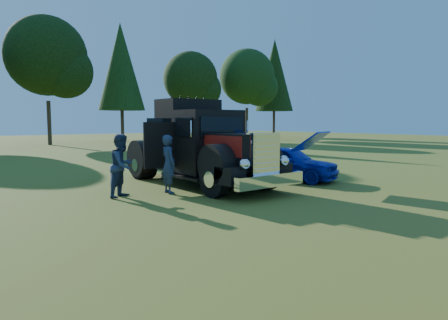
% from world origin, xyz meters
% --- Properties ---
extents(ground, '(120.00, 120.00, 0.00)m').
position_xyz_m(ground, '(0.00, 0.00, 0.00)').
color(ground, '#3F601C').
rests_on(ground, ground).
extents(diamond_t_truck, '(3.38, 7.16, 3.00)m').
position_xyz_m(diamond_t_truck, '(1.48, 1.44, 1.28)').
color(diamond_t_truck, black).
rests_on(diamond_t_truck, ground).
extents(hotrod_coupe, '(2.74, 4.35, 1.89)m').
position_xyz_m(hotrod_coupe, '(4.71, 0.47, 0.67)').
color(hotrod_coupe, '#110799').
rests_on(hotrod_coupe, ground).
extents(spectator_near, '(0.50, 0.70, 1.81)m').
position_xyz_m(spectator_near, '(-0.24, 0.80, 0.91)').
color(spectator_near, '#20224A').
rests_on(spectator_near, ground).
extents(spectator_far, '(1.14, 1.08, 1.86)m').
position_xyz_m(spectator_far, '(-1.62, 1.10, 0.93)').
color(spectator_far, '#22254F').
rests_on(spectator_far, ground).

